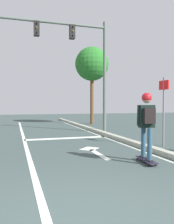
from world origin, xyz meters
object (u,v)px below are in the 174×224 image
object	(u,v)px
skater	(147,118)
roadside_tree	(92,64)
traffic_signal_mast	(79,51)
street_sign_post	(164,101)
skateboard	(146,160)

from	to	relation	value
skater	roadside_tree	world-z (taller)	roadside_tree
traffic_signal_mast	street_sign_post	world-z (taller)	traffic_signal_mast
skateboard	roadside_tree	bearing A→B (deg)	78.23
skater	skateboard	bearing A→B (deg)	82.24
skateboard	roadside_tree	world-z (taller)	roadside_tree
skater	street_sign_post	bearing A→B (deg)	46.04
traffic_signal_mast	skater	bearing A→B (deg)	-89.99
skateboard	street_sign_post	xyz separation A→B (m)	(1.73, 1.78, 1.41)
skateboard	skater	bearing A→B (deg)	-97.76
traffic_signal_mast	roadside_tree	world-z (taller)	traffic_signal_mast
skater	street_sign_post	distance (m)	2.53
street_sign_post	roadside_tree	distance (m)	9.40
traffic_signal_mast	street_sign_post	bearing A→B (deg)	-67.66
traffic_signal_mast	roadside_tree	xyz separation A→B (m)	(2.25, 4.77, 0.26)
skateboard	traffic_signal_mast	distance (m)	7.12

